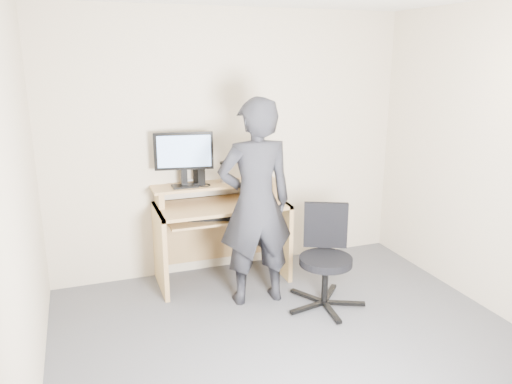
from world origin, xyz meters
TOP-DOWN VIEW (x-y plane):
  - ground at (0.00, 0.00)m, footprint 3.50×3.50m
  - back_wall at (0.00, 1.75)m, footprint 3.50×0.02m
  - desk at (-0.20, 1.53)m, footprint 1.20×0.60m
  - monitor at (-0.50, 1.57)m, footprint 0.53×0.15m
  - external_drive at (-0.36, 1.62)m, footprint 0.09×0.14m
  - travel_mug at (-0.12, 1.62)m, footprint 0.08×0.08m
  - smartphone at (0.17, 1.58)m, footprint 0.09×0.14m
  - charger at (-0.41, 1.54)m, footprint 0.05×0.05m
  - headphones at (-0.43, 1.63)m, footprint 0.18×0.18m
  - keyboard at (-0.30, 1.36)m, footprint 0.49×0.30m
  - mouse at (0.04, 1.35)m, footprint 0.11×0.09m
  - office_chair at (0.49, 0.70)m, footprint 0.67×0.66m
  - person at (-0.04, 0.95)m, footprint 0.65×0.44m

SIDE VIEW (x-z plane):
  - ground at x=0.00m, z-range 0.00..0.00m
  - office_chair at x=0.49m, z-range 0.04..0.88m
  - desk at x=-0.20m, z-range 0.09..1.00m
  - keyboard at x=-0.30m, z-range 0.65..0.68m
  - mouse at x=0.04m, z-range 0.75..0.79m
  - person at x=-0.04m, z-range 0.00..1.76m
  - smartphone at x=0.17m, z-range 0.91..0.92m
  - headphones at x=-0.43m, z-range 0.89..0.95m
  - charger at x=-0.41m, z-range 0.91..0.94m
  - travel_mug at x=-0.12m, z-range 0.91..1.09m
  - external_drive at x=-0.36m, z-range 0.91..1.11m
  - monitor at x=-0.50m, z-range 0.96..1.46m
  - back_wall at x=0.00m, z-range 0.00..2.50m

